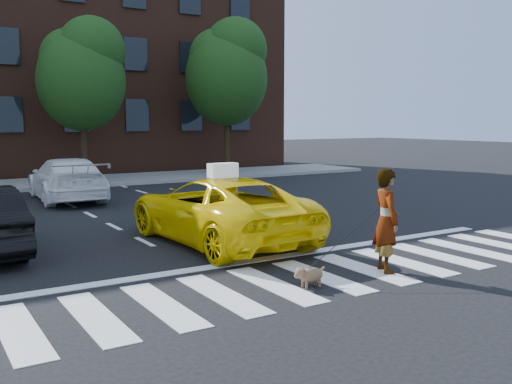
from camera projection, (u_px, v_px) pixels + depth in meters
ground at (321, 277)px, 10.05m from camera, size 120.00×120.00×0.00m
crosswalk at (321, 276)px, 10.05m from camera, size 13.00×2.40×0.01m
stop_line at (271, 258)px, 11.40m from camera, size 12.00×0.30×0.01m
sidewalk_far at (71, 182)px, 24.79m from camera, size 30.00×4.00×0.15m
building at (31, 59)px, 30.38m from camera, size 26.00×10.00×12.00m
tree_mid at (82, 70)px, 24.05m from camera, size 3.69×3.69×7.10m
tree_right at (227, 68)px, 27.66m from camera, size 4.00×4.00×7.70m
taxi at (219, 210)px, 12.85m from camera, size 2.65×5.42×1.48m
white_suv at (67, 179)px, 19.56m from camera, size 2.31×5.15×1.47m
woman at (386, 221)px, 10.26m from camera, size 0.67×0.80×1.89m
dog at (309, 275)px, 9.39m from camera, size 0.62×0.24×0.36m
taxi_sign at (223, 170)px, 12.57m from camera, size 0.66×0.30×0.32m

